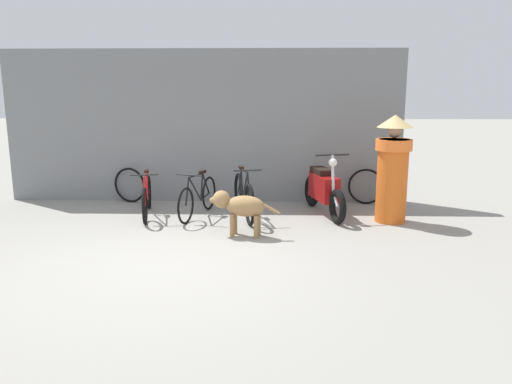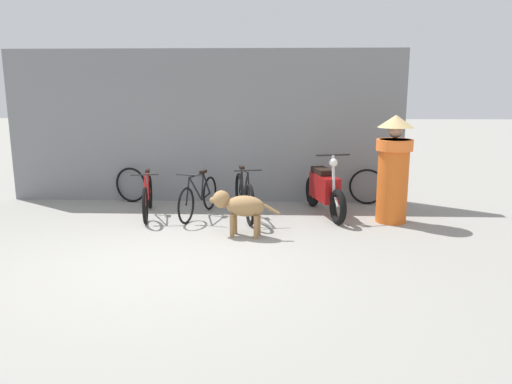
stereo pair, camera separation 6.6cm
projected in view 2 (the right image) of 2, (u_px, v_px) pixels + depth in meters
The scene contains 10 objects.
ground_plane at pixel (168, 260), 6.45m from camera, with size 60.00×60.00×0.00m, color gray.
shop_wall_back at pixel (205, 127), 9.64m from camera, with size 7.63×0.20×2.91m.
bicycle_0 at pixel (148, 197), 8.66m from camera, with size 0.48×1.69×0.80m.
bicycle_1 at pixel (199, 197), 8.62m from camera, with size 0.54×1.60×0.80m.
bicycle_2 at pixel (244, 197), 8.51m from camera, with size 0.54×1.67×0.89m.
motorcycle at pixel (324, 190), 8.70m from camera, with size 0.66×1.85×1.12m.
stray_dog at pixel (240, 206), 7.43m from camera, with size 1.08×0.42×0.69m.
person_in_robes at pixel (393, 167), 8.13m from camera, with size 0.79×0.79×1.77m.
spare_tire_left at pixel (131, 185), 9.68m from camera, with size 0.66×0.24×0.68m.
spare_tire_right at pixel (367, 187), 9.49m from camera, with size 0.68×0.20×0.68m.
Camera 2 is at (1.39, -6.08, 2.19)m, focal length 35.00 mm.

